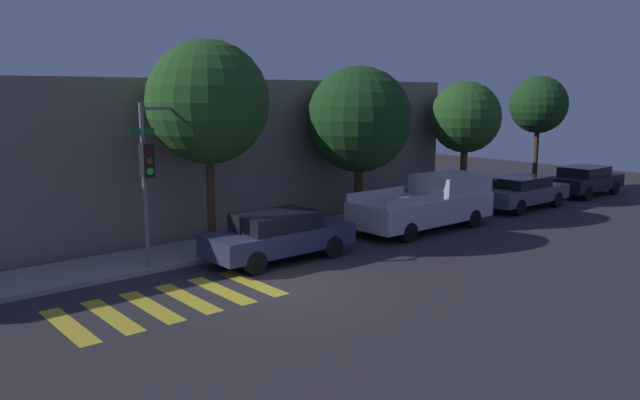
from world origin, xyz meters
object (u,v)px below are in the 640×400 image
(traffic_light_pole, at_px, (158,155))
(pickup_truck, at_px, (429,203))
(tree_near_corner, at_px, (208,102))
(tree_behind_truck, at_px, (539,105))
(sedan_near_corner, at_px, (279,235))
(sedan_middle, at_px, (522,191))
(sedan_far_end, at_px, (585,180))
(tree_far_end, at_px, (465,118))
(tree_midblock, at_px, (359,120))

(traffic_light_pole, height_order, pickup_truck, traffic_light_pole)
(tree_near_corner, bearing_deg, tree_behind_truck, 0.00)
(sedan_near_corner, height_order, sedan_middle, sedan_near_corner)
(traffic_light_pole, bearing_deg, sedan_far_end, -3.46)
(sedan_far_end, bearing_deg, tree_behind_truck, 110.27)
(sedan_middle, height_order, tree_far_end, tree_far_end)
(sedan_near_corner, distance_m, pickup_truck, 6.62)
(sedan_middle, relative_size, tree_far_end, 0.87)
(pickup_truck, relative_size, tree_behind_truck, 1.00)
(sedan_far_end, distance_m, tree_midblock, 13.24)
(sedan_far_end, distance_m, tree_far_end, 7.45)
(traffic_light_pole, distance_m, sedan_near_corner, 4.04)
(sedan_near_corner, xyz_separation_m, sedan_far_end, (17.91, -0.00, -0.02))
(pickup_truck, height_order, tree_far_end, tree_far_end)
(sedan_middle, xyz_separation_m, tree_midblock, (-7.36, 2.14, 3.10))
(traffic_light_pole, distance_m, sedan_middle, 15.81)
(pickup_truck, bearing_deg, tree_behind_truck, 11.51)
(sedan_near_corner, bearing_deg, tree_behind_truck, 7.12)
(traffic_light_pole, height_order, tree_near_corner, tree_near_corner)
(sedan_middle, height_order, tree_near_corner, tree_near_corner)
(sedan_near_corner, distance_m, sedan_middle, 12.58)
(tree_midblock, bearing_deg, sedan_far_end, -9.56)
(traffic_light_pole, bearing_deg, tree_midblock, 6.07)
(tree_near_corner, bearing_deg, tree_midblock, 0.00)
(sedan_near_corner, relative_size, tree_midblock, 0.77)
(sedan_near_corner, xyz_separation_m, tree_midblock, (5.22, 2.14, 3.08))
(traffic_light_pole, distance_m, tree_near_corner, 2.61)
(sedan_near_corner, bearing_deg, pickup_truck, -0.00)
(sedan_middle, bearing_deg, tree_far_end, 118.16)
(sedan_middle, relative_size, sedan_far_end, 1.07)
(pickup_truck, xyz_separation_m, tree_behind_truck, (10.50, 2.14, 3.27))
(tree_near_corner, height_order, tree_midblock, tree_near_corner)
(tree_far_end, distance_m, tree_behind_truck, 5.70)
(tree_near_corner, bearing_deg, traffic_light_pole, -157.01)
(tree_far_end, relative_size, tree_behind_truck, 0.94)
(sedan_near_corner, height_order, tree_near_corner, tree_near_corner)
(tree_midblock, relative_size, tree_far_end, 1.09)
(sedan_middle, bearing_deg, pickup_truck, -180.00)
(sedan_far_end, xyz_separation_m, tree_behind_truck, (-0.79, 2.14, 3.46))
(traffic_light_pole, height_order, tree_behind_truck, tree_behind_truck)
(sedan_near_corner, distance_m, tree_far_end, 12.01)
(sedan_near_corner, bearing_deg, tree_far_end, 10.59)
(sedan_near_corner, height_order, tree_behind_truck, tree_behind_truck)
(sedan_middle, relative_size, tree_near_corner, 0.72)
(sedan_near_corner, relative_size, sedan_far_end, 1.03)
(pickup_truck, distance_m, tree_midblock, 3.86)
(sedan_near_corner, height_order, pickup_truck, pickup_truck)
(sedan_far_end, relative_size, tree_far_end, 0.81)
(tree_near_corner, bearing_deg, sedan_far_end, -6.47)
(sedan_near_corner, xyz_separation_m, pickup_truck, (6.62, -0.00, 0.18))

